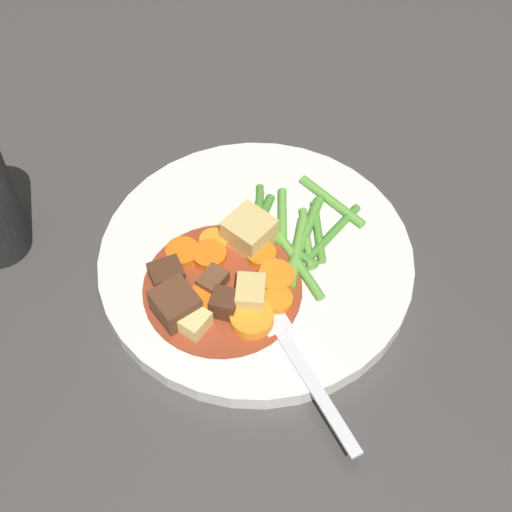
{
  "coord_description": "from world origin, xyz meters",
  "views": [
    {
      "loc": [
        0.34,
        0.2,
        0.55
      ],
      "look_at": [
        0.0,
        0.0,
        0.02
      ],
      "focal_mm": 54.7,
      "sensor_mm": 36.0,
      "label": 1
    }
  ],
  "objects_px": {
    "dinner_plate": "(256,262)",
    "carrot_slice_1": "(262,254)",
    "carrot_slice_5": "(214,242)",
    "fork": "(294,354)",
    "carrot_slice_2": "(252,319)",
    "meat_chunk_0": "(166,274)",
    "meat_chunk_3": "(176,305)",
    "potato_chunk_1": "(249,232)",
    "potato_chunk_0": "(193,322)",
    "carrot_slice_0": "(276,278)",
    "potato_chunk_2": "(251,296)",
    "carrot_slice_3": "(207,297)",
    "carrot_slice_7": "(278,301)",
    "meat_chunk_1": "(213,282)",
    "meat_chunk_2": "(225,305)",
    "carrot_slice_4": "(183,253)",
    "carrot_slice_6": "(210,256)"
  },
  "relations": [
    {
      "from": "carrot_slice_0",
      "to": "potato_chunk_1",
      "type": "height_order",
      "value": "potato_chunk_1"
    },
    {
      "from": "carrot_slice_5",
      "to": "meat_chunk_2",
      "type": "height_order",
      "value": "meat_chunk_2"
    },
    {
      "from": "carrot_slice_1",
      "to": "meat_chunk_2",
      "type": "height_order",
      "value": "meat_chunk_2"
    },
    {
      "from": "dinner_plate",
      "to": "carrot_slice_1",
      "type": "bearing_deg",
      "value": 102.76
    },
    {
      "from": "potato_chunk_1",
      "to": "potato_chunk_2",
      "type": "relative_size",
      "value": 1.25
    },
    {
      "from": "meat_chunk_1",
      "to": "meat_chunk_3",
      "type": "height_order",
      "value": "meat_chunk_3"
    },
    {
      "from": "carrot_slice_4",
      "to": "carrot_slice_5",
      "type": "distance_m",
      "value": 0.03
    },
    {
      "from": "meat_chunk_2",
      "to": "carrot_slice_7",
      "type": "bearing_deg",
      "value": 130.66
    },
    {
      "from": "carrot_slice_1",
      "to": "carrot_slice_7",
      "type": "height_order",
      "value": "same"
    },
    {
      "from": "carrot_slice_2",
      "to": "carrot_slice_5",
      "type": "distance_m",
      "value": 0.09
    },
    {
      "from": "dinner_plate",
      "to": "meat_chunk_3",
      "type": "height_order",
      "value": "meat_chunk_3"
    },
    {
      "from": "carrot_slice_3",
      "to": "potato_chunk_2",
      "type": "bearing_deg",
      "value": 115.06
    },
    {
      "from": "carrot_slice_1",
      "to": "potato_chunk_1",
      "type": "distance_m",
      "value": 0.02
    },
    {
      "from": "carrot_slice_5",
      "to": "meat_chunk_3",
      "type": "bearing_deg",
      "value": 8.95
    },
    {
      "from": "carrot_slice_0",
      "to": "meat_chunk_3",
      "type": "relative_size",
      "value": 0.93
    },
    {
      "from": "carrot_slice_5",
      "to": "fork",
      "type": "relative_size",
      "value": 0.16
    },
    {
      "from": "carrot_slice_7",
      "to": "meat_chunk_1",
      "type": "xyz_separation_m",
      "value": [
        0.01,
        -0.05,
        0.0
      ]
    },
    {
      "from": "potato_chunk_0",
      "to": "potato_chunk_2",
      "type": "relative_size",
      "value": 0.79
    },
    {
      "from": "carrot_slice_3",
      "to": "fork",
      "type": "distance_m",
      "value": 0.09
    },
    {
      "from": "carrot_slice_0",
      "to": "carrot_slice_1",
      "type": "xyz_separation_m",
      "value": [
        -0.02,
        -0.02,
        -0.0
      ]
    },
    {
      "from": "carrot_slice_2",
      "to": "meat_chunk_1",
      "type": "xyz_separation_m",
      "value": [
        -0.01,
        -0.05,
        0.0
      ]
    },
    {
      "from": "meat_chunk_0",
      "to": "carrot_slice_0",
      "type": "bearing_deg",
      "value": 119.59
    },
    {
      "from": "dinner_plate",
      "to": "meat_chunk_2",
      "type": "height_order",
      "value": "meat_chunk_2"
    },
    {
      "from": "carrot_slice_2",
      "to": "meat_chunk_0",
      "type": "relative_size",
      "value": 1.33
    },
    {
      "from": "potato_chunk_0",
      "to": "potato_chunk_2",
      "type": "xyz_separation_m",
      "value": [
        -0.04,
        0.03,
        0.0
      ]
    },
    {
      "from": "carrot_slice_2",
      "to": "carrot_slice_7",
      "type": "bearing_deg",
      "value": 161.83
    },
    {
      "from": "dinner_plate",
      "to": "meat_chunk_2",
      "type": "distance_m",
      "value": 0.06
    },
    {
      "from": "carrot_slice_1",
      "to": "carrot_slice_7",
      "type": "distance_m",
      "value": 0.05
    },
    {
      "from": "carrot_slice_3",
      "to": "meat_chunk_3",
      "type": "distance_m",
      "value": 0.03
    },
    {
      "from": "carrot_slice_5",
      "to": "fork",
      "type": "height_order",
      "value": "carrot_slice_5"
    },
    {
      "from": "dinner_plate",
      "to": "potato_chunk_1",
      "type": "relative_size",
      "value": 7.45
    },
    {
      "from": "potato_chunk_1",
      "to": "potato_chunk_0",
      "type": "bearing_deg",
      "value": 3.69
    },
    {
      "from": "carrot_slice_6",
      "to": "potato_chunk_0",
      "type": "distance_m",
      "value": 0.07
    },
    {
      "from": "meat_chunk_2",
      "to": "fork",
      "type": "height_order",
      "value": "meat_chunk_2"
    },
    {
      "from": "carrot_slice_3",
      "to": "carrot_slice_4",
      "type": "relative_size",
      "value": 0.94
    },
    {
      "from": "meat_chunk_3",
      "to": "fork",
      "type": "xyz_separation_m",
      "value": [
        -0.02,
        0.1,
        -0.01
      ]
    },
    {
      "from": "potato_chunk_1",
      "to": "meat_chunk_3",
      "type": "xyz_separation_m",
      "value": [
        0.09,
        -0.01,
        -0.0
      ]
    },
    {
      "from": "carrot_slice_7",
      "to": "potato_chunk_2",
      "type": "xyz_separation_m",
      "value": [
        0.01,
        -0.02,
        0.01
      ]
    },
    {
      "from": "carrot_slice_1",
      "to": "meat_chunk_0",
      "type": "bearing_deg",
      "value": -42.96
    },
    {
      "from": "carrot_slice_6",
      "to": "meat_chunk_0",
      "type": "height_order",
      "value": "meat_chunk_0"
    },
    {
      "from": "meat_chunk_3",
      "to": "carrot_slice_4",
      "type": "bearing_deg",
      "value": -151.3
    },
    {
      "from": "potato_chunk_0",
      "to": "meat_chunk_1",
      "type": "height_order",
      "value": "potato_chunk_0"
    },
    {
      "from": "carrot_slice_2",
      "to": "meat_chunk_2",
      "type": "relative_size",
      "value": 1.54
    },
    {
      "from": "carrot_slice_3",
      "to": "potato_chunk_1",
      "type": "xyz_separation_m",
      "value": [
        -0.07,
        -0.0,
        0.01
      ]
    },
    {
      "from": "carrot_slice_7",
      "to": "potato_chunk_0",
      "type": "height_order",
      "value": "potato_chunk_0"
    },
    {
      "from": "carrot_slice_1",
      "to": "carrot_slice_3",
      "type": "distance_m",
      "value": 0.06
    },
    {
      "from": "carrot_slice_0",
      "to": "potato_chunk_2",
      "type": "bearing_deg",
      "value": -12.86
    },
    {
      "from": "carrot_slice_0",
      "to": "carrot_slice_2",
      "type": "relative_size",
      "value": 0.88
    },
    {
      "from": "carrot_slice_0",
      "to": "carrot_slice_7",
      "type": "relative_size",
      "value": 1.27
    },
    {
      "from": "carrot_slice_7",
      "to": "potato_chunk_2",
      "type": "bearing_deg",
      "value": -59.35
    }
  ]
}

